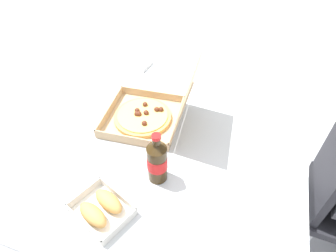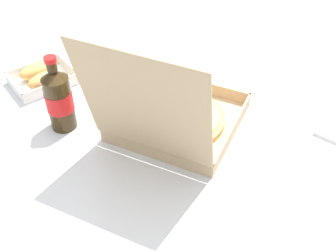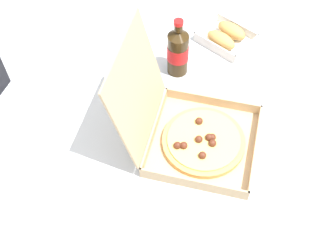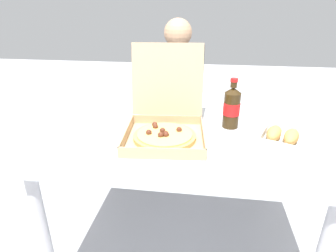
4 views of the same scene
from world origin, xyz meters
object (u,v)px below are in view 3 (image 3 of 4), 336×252
(pizza_box_open, at_px, (192,132))
(cola_bottle, at_px, (178,51))
(bread_side_box, at_px, (226,36))
(paper_menu, at_px, (135,44))

(pizza_box_open, relative_size, cola_bottle, 1.89)
(bread_side_box, bearing_deg, cola_bottle, 147.43)
(paper_menu, bearing_deg, pizza_box_open, -112.32)
(bread_side_box, relative_size, cola_bottle, 1.04)
(cola_bottle, height_order, paper_menu, cola_bottle)
(pizza_box_open, xyz_separation_m, cola_bottle, (0.28, 0.13, 0.04))
(pizza_box_open, relative_size, paper_menu, 2.02)
(pizza_box_open, relative_size, bread_side_box, 1.82)
(cola_bottle, distance_m, paper_menu, 0.23)
(pizza_box_open, distance_m, bread_side_box, 0.48)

